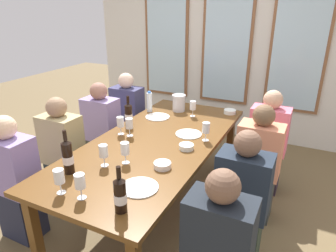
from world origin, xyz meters
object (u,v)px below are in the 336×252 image
object	(u,v)px
white_plate_2	(139,187)
metal_pitcher	(179,103)
dining_table	(156,147)
tasting_bowl_2	(186,147)
wine_glass_1	(206,129)
seated_person_1	(241,203)
tasting_bowl_0	(230,112)
wine_glass_4	(125,149)
tasting_bowl_1	(162,165)
wine_glass_2	(59,177)
seated_person_7	(258,166)
wine_glass_5	(120,122)
wine_bottle_2	(120,195)
seated_person_6	(102,133)
white_plate_0	(189,134)
wine_bottle_1	(68,157)
seated_person_2	(16,182)
seated_person_4	(128,118)
water_bottle	(149,102)
wine_glass_3	(103,152)
wine_glass_7	(193,106)
seated_person_5	(267,144)
wine_bottle_0	(129,115)
seated_person_0	(63,155)
white_plate_1	(158,117)
wine_glass_6	(80,182)

from	to	relation	value
white_plate_2	metal_pitcher	size ratio (longest dim) A/B	1.37
dining_table	tasting_bowl_2	xyz separation A→B (m)	(0.32, -0.04, 0.09)
wine_glass_1	seated_person_1	bearing A→B (deg)	-46.46
tasting_bowl_0	wine_glass_4	world-z (taller)	wine_glass_4
tasting_bowl_0	tasting_bowl_1	distance (m)	1.43
wine_glass_2	seated_person_7	xyz separation A→B (m)	(1.04, 1.32, -0.33)
tasting_bowl_1	wine_glass_5	world-z (taller)	wine_glass_5
white_plate_2	wine_bottle_2	xyz separation A→B (m)	(0.03, -0.26, 0.11)
white_plate_2	seated_person_6	bearing A→B (deg)	137.40
white_plate_0	wine_bottle_1	world-z (taller)	wine_bottle_1
seated_person_2	seated_person_4	xyz separation A→B (m)	(0.00, 1.68, 0.00)
wine_glass_1	seated_person_4	xyz separation A→B (m)	(-1.28, 0.65, -0.33)
seated_person_7	water_bottle	bearing A→B (deg)	165.16
wine_bottle_2	seated_person_1	distance (m)	0.96
wine_glass_5	seated_person_7	xyz separation A→B (m)	(1.23, 0.35, -0.34)
wine_bottle_1	wine_glass_3	bearing A→B (deg)	49.54
white_plate_2	seated_person_2	xyz separation A→B (m)	(-1.14, -0.11, -0.22)
tasting_bowl_0	tasting_bowl_2	distance (m)	1.05
water_bottle	wine_glass_7	size ratio (longest dim) A/B	1.38
dining_table	seated_person_4	xyz separation A→B (m)	(-0.87, 0.85, -0.15)
white_plate_0	dining_table	bearing A→B (deg)	-130.10
wine_glass_2	wine_glass_3	bearing A→B (deg)	85.49
dining_table	wine_glass_3	bearing A→B (deg)	-103.01
white_plate_2	wine_glass_1	world-z (taller)	wine_glass_1
wine_glass_2	wine_glass_4	xyz separation A→B (m)	(0.15, 0.53, 0.00)
water_bottle	seated_person_6	distance (m)	0.64
wine_bottle_2	seated_person_6	xyz separation A→B (m)	(-1.16, 1.30, -0.33)
seated_person_2	seated_person_7	distance (m)	2.09
wine_bottle_1	seated_person_5	distance (m)	2.02
wine_bottle_2	seated_person_7	xyz separation A→B (m)	(0.58, 1.31, -0.33)
wine_bottle_1	wine_glass_5	distance (m)	0.76
white_plate_0	tasting_bowl_2	world-z (taller)	tasting_bowl_2
dining_table	wine_glass_7	bearing A→B (deg)	85.24
water_bottle	wine_glass_4	xyz separation A→B (m)	(0.43, -1.14, 0.01)
white_plate_2	seated_person_2	size ratio (longest dim) A/B	0.23
wine_bottle_0	wine_glass_5	xyz separation A→B (m)	(0.05, -0.22, 0.00)
wine_glass_4	seated_person_1	size ratio (longest dim) A/B	0.16
seated_person_0	seated_person_1	size ratio (longest dim) A/B	1.00
seated_person_0	seated_person_2	world-z (taller)	same
seated_person_1	seated_person_7	distance (m)	0.62
tasting_bowl_1	seated_person_5	xyz separation A→B (m)	(0.59, 1.25, -0.24)
wine_glass_3	white_plate_1	bearing A→B (deg)	96.88
tasting_bowl_1	water_bottle	distance (m)	1.31
wine_glass_6	seated_person_1	xyz separation A→B (m)	(0.88, 0.69, -0.33)
tasting_bowl_1	wine_glass_7	world-z (taller)	wine_glass_7
tasting_bowl_0	tasting_bowl_2	size ratio (longest dim) A/B	1.06
white_plate_0	tasting_bowl_2	xyz separation A→B (m)	(0.10, -0.30, 0.02)
white_plate_2	seated_person_0	bearing A→B (deg)	159.11
white_plate_1	wine_glass_5	bearing A→B (deg)	-99.67
wine_glass_2	wine_glass_3	size ratio (longest dim) A/B	1.00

